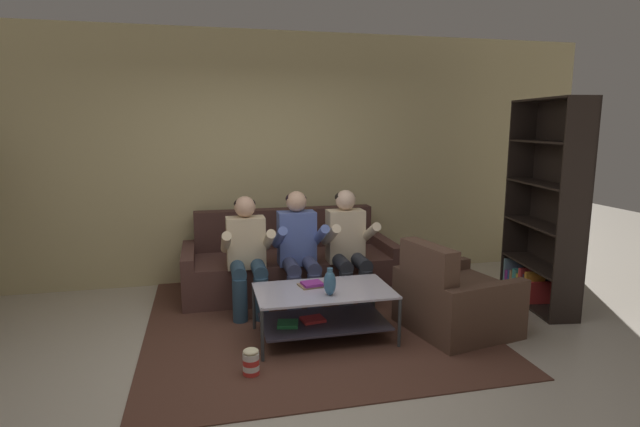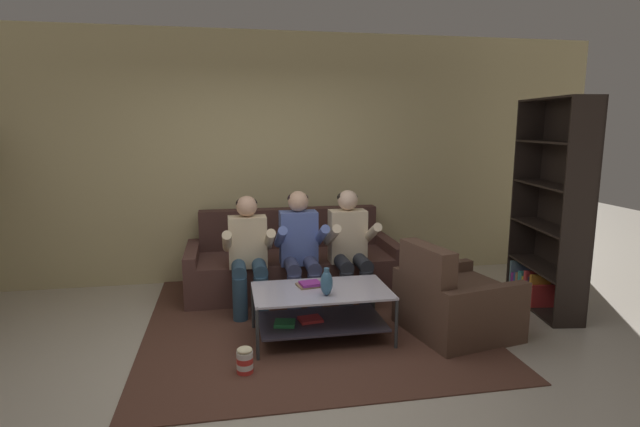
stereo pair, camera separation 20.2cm
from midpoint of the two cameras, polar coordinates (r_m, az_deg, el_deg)
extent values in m
plane|color=#B9AE9E|center=(3.97, -4.50, -17.56)|extent=(16.80, 16.80, 0.00)
cube|color=tan|center=(5.97, -8.32, 6.24)|extent=(8.40, 0.12, 2.90)
cube|color=#50322D|center=(5.62, -4.40, -6.80)|extent=(2.07, 0.93, 0.42)
cube|color=#442A26|center=(5.87, -5.03, -1.64)|extent=(2.07, 0.18, 0.46)
cube|color=#50322D|center=(5.55, -15.77, -6.73)|extent=(0.13, 0.93, 0.54)
cube|color=#50322D|center=(5.86, 6.31, -5.50)|extent=(0.13, 0.93, 0.54)
cylinder|color=#2A455C|center=(4.83, -10.33, -9.79)|extent=(0.14, 0.14, 0.42)
cylinder|color=#2A455C|center=(4.84, -7.94, -9.67)|extent=(0.14, 0.14, 0.42)
cylinder|color=#2A455C|center=(4.92, -10.54, -6.32)|extent=(0.14, 0.42, 0.14)
cylinder|color=#2A455C|center=(4.93, -8.21, -6.21)|extent=(0.14, 0.42, 0.14)
cube|color=beige|center=(5.07, -9.60, -3.28)|extent=(0.38, 0.22, 0.51)
cylinder|color=beige|center=(4.88, -11.87, -3.27)|extent=(0.09, 0.49, 0.31)
cylinder|color=beige|center=(4.90, -7.11, -3.07)|extent=(0.09, 0.49, 0.31)
sphere|color=#D6A587|center=(5.00, -9.72, 0.76)|extent=(0.21, 0.21, 0.21)
ellipsoid|color=black|center=(5.02, -9.75, 1.09)|extent=(0.21, 0.21, 0.13)
cylinder|color=#393E60|center=(4.88, -4.16, -9.45)|extent=(0.14, 0.14, 0.42)
cylinder|color=#393E60|center=(4.91, -1.83, -9.29)|extent=(0.14, 0.14, 0.42)
cylinder|color=#393E60|center=(4.97, -4.53, -6.02)|extent=(0.14, 0.42, 0.14)
cylinder|color=#393E60|center=(5.00, -2.25, -5.89)|extent=(0.14, 0.42, 0.14)
cube|color=#5468B1|center=(5.13, -3.81, -2.82)|extent=(0.38, 0.22, 0.55)
cylinder|color=#5468B1|center=(4.91, -5.82, -2.77)|extent=(0.09, 0.49, 0.31)
cylinder|color=#5468B1|center=(4.98, -1.17, -2.54)|extent=(0.09, 0.49, 0.31)
sphere|color=#D5A787|center=(5.05, -3.86, 1.38)|extent=(0.21, 0.21, 0.21)
ellipsoid|color=black|center=(5.07, -3.90, 1.70)|extent=(0.21, 0.21, 0.13)
cylinder|color=#25282F|center=(4.98, 1.81, -9.01)|extent=(0.14, 0.14, 0.42)
cylinder|color=#25282F|center=(5.03, 4.03, -8.82)|extent=(0.14, 0.14, 0.42)
cylinder|color=#25282F|center=(5.07, 1.30, -5.67)|extent=(0.14, 0.42, 0.14)
cylinder|color=#25282F|center=(5.12, 3.48, -5.52)|extent=(0.14, 0.42, 0.14)
cube|color=beige|center=(5.23, 1.80, -2.56)|extent=(0.38, 0.22, 0.55)
cylinder|color=beige|center=(5.00, 0.08, -2.50)|extent=(0.09, 0.49, 0.31)
cylinder|color=beige|center=(5.11, 4.53, -2.27)|extent=(0.09, 0.49, 0.31)
sphere|color=beige|center=(5.16, 1.82, 1.54)|extent=(0.21, 0.21, 0.21)
ellipsoid|color=black|center=(5.18, 1.77, 1.86)|extent=(0.21, 0.21, 0.13)
cube|color=#BBB7CA|center=(4.34, -0.92, -8.81)|extent=(1.17, 0.67, 0.02)
cube|color=#373240|center=(4.43, -0.91, -12.24)|extent=(1.08, 0.62, 0.02)
cylinder|color=#33373A|center=(4.04, -8.08, -13.64)|extent=(0.03, 0.03, 0.44)
cylinder|color=#33373A|center=(4.28, 7.72, -12.24)|extent=(0.03, 0.03, 0.44)
cylinder|color=#33373A|center=(4.63, -8.83, -10.47)|extent=(0.03, 0.03, 0.44)
cylinder|color=#33373A|center=(4.84, 4.97, -9.46)|extent=(0.03, 0.03, 0.44)
cube|color=#288647|center=(4.34, -5.07, -12.47)|extent=(0.20, 0.19, 0.03)
cube|color=red|center=(4.42, -2.16, -12.02)|extent=(0.22, 0.19, 0.02)
cube|color=#513126|center=(4.99, -2.65, -11.51)|extent=(3.00, 3.31, 0.01)
cube|color=#6F5D54|center=(4.99, -2.65, -11.49)|extent=(1.65, 1.82, 0.00)
ellipsoid|color=#366285|center=(4.17, -0.27, -7.95)|extent=(0.10, 0.10, 0.21)
cylinder|color=#366285|center=(4.13, -0.27, -6.57)|extent=(0.05, 0.05, 0.05)
cube|color=#927656|center=(4.43, -2.21, -8.19)|extent=(0.25, 0.21, 0.02)
cube|color=#902C90|center=(4.40, -2.23, -8.02)|extent=(0.19, 0.18, 0.02)
cube|color=black|center=(5.90, 20.89, 1.72)|extent=(0.31, 0.06, 2.10)
cube|color=black|center=(5.00, 26.06, -0.05)|extent=(0.31, 0.06, 2.10)
cube|color=black|center=(5.52, 24.59, 0.92)|extent=(0.17, 1.05, 2.10)
cube|color=black|center=(5.69, 22.53, -9.47)|extent=(0.45, 1.05, 0.02)
cube|color=black|center=(5.57, 22.81, -5.49)|extent=(0.45, 1.05, 0.02)
cube|color=black|center=(5.48, 23.11, -1.26)|extent=(0.45, 1.05, 0.02)
cube|color=black|center=(5.42, 23.42, 3.09)|extent=(0.45, 1.05, 0.02)
cube|color=black|center=(5.39, 23.73, 7.52)|extent=(0.45, 1.05, 0.02)
cube|color=black|center=(5.39, 24.04, 11.86)|extent=(0.45, 1.05, 0.02)
cube|color=#749DAD|center=(6.04, 20.35, -6.40)|extent=(0.23, 0.06, 0.34)
cube|color=#882B93|center=(6.02, 20.73, -7.09)|extent=(0.28, 0.09, 0.22)
cube|color=#3060B3|center=(5.96, 20.81, -7.17)|extent=(0.24, 0.06, 0.24)
cube|color=#9B764D|center=(5.92, 21.10, -7.23)|extent=(0.26, 0.08, 0.25)
cube|color=teal|center=(5.86, 21.14, -7.24)|extent=(0.21, 0.06, 0.29)
cube|color=teal|center=(5.83, 21.50, -7.37)|extent=(0.25, 0.07, 0.28)
cube|color=gold|center=(5.79, 21.56, -7.62)|extent=(0.22, 0.06, 0.26)
cube|color=#C73337|center=(5.75, 22.05, -7.40)|extent=(0.28, 0.09, 0.33)
cube|color=purple|center=(5.71, 21.91, -8.00)|extent=(0.20, 0.05, 0.24)
cube|color=#2A1F2F|center=(5.68, 22.19, -7.86)|extent=(0.23, 0.06, 0.29)
cube|color=orange|center=(5.63, 22.34, -7.80)|extent=(0.21, 0.07, 0.33)
cube|color=red|center=(5.62, 22.77, -8.37)|extent=(0.27, 0.07, 0.23)
cube|color=#51372B|center=(4.73, 14.20, -10.29)|extent=(0.95, 0.79, 0.44)
cube|color=#51372B|center=(4.40, 10.97, -6.00)|extent=(0.28, 0.66, 0.40)
cube|color=#51372B|center=(4.45, 17.29, -11.09)|extent=(0.84, 0.27, 0.54)
cube|color=#51372B|center=(4.99, 11.52, -8.48)|extent=(0.84, 0.27, 0.54)
cylinder|color=red|center=(3.95, -9.38, -17.50)|extent=(0.12, 0.12, 0.04)
cylinder|color=white|center=(3.93, -9.40, -16.93)|extent=(0.12, 0.12, 0.04)
cylinder|color=red|center=(3.91, -9.42, -16.36)|extent=(0.12, 0.12, 0.04)
cylinder|color=white|center=(3.89, -9.44, -15.79)|extent=(0.12, 0.12, 0.04)
ellipsoid|color=beige|center=(3.87, -9.46, -15.29)|extent=(0.12, 0.12, 0.04)
camera|label=1|loc=(0.10, -91.24, -0.22)|focal=28.00mm
camera|label=2|loc=(0.10, 88.76, 0.22)|focal=28.00mm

